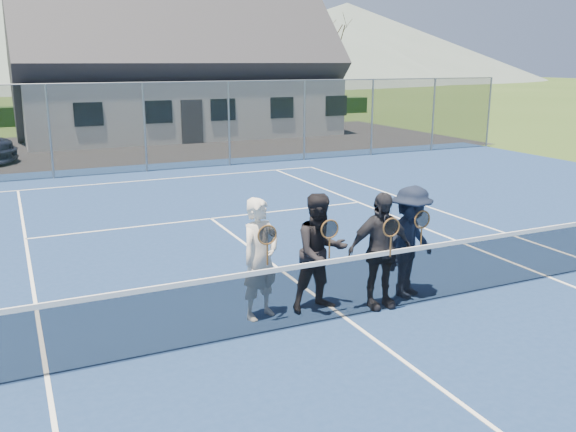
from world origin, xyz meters
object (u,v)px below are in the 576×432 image
player_b (321,252)px  player_a (260,259)px  player_c (380,251)px  player_d (410,242)px  tennis_net (346,285)px  clubhouse (177,55)px

player_b → player_a: bearing=173.8°
player_b → player_c: size_ratio=1.00×
player_a → player_d: same height
player_b → tennis_net: bearing=-69.9°
tennis_net → player_a: player_a is taller
player_d → player_a: bearing=175.1°
player_d → clubhouse: bearing=83.7°
player_c → clubhouse: bearing=82.1°
player_d → tennis_net: bearing=-165.5°
player_c → player_d: (0.69, 0.18, -0.00)m
tennis_net → player_c: (0.69, 0.17, 0.38)m
tennis_net → player_a: size_ratio=6.49×
tennis_net → player_d: 1.47m
player_a → player_c: same height
player_b → player_d: 1.55m
tennis_net → player_b: 0.63m
tennis_net → player_b: bearing=110.1°
player_c → player_d: size_ratio=1.00×
player_a → player_d: 2.49m
tennis_net → player_d: player_d is taller
clubhouse → player_c: clubhouse is taller
player_c → player_d: same height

